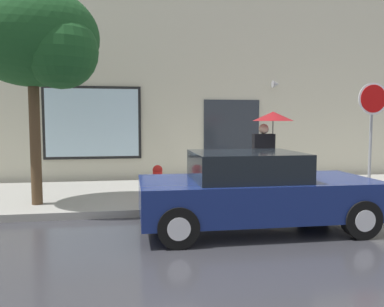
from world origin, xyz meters
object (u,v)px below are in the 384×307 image
Objects in this scene: parked_car at (254,191)px; street_tree at (38,40)px; stop_sign at (372,116)px; pedestrian_with_umbrella at (270,130)px; fire_hydrant at (158,182)px.

street_tree reaches higher than parked_car.
pedestrian_with_umbrella is at bearing 175.36° from stop_sign.
pedestrian_with_umbrella reaches higher than fire_hydrant.
fire_hydrant is (-1.55, 2.34, -0.16)m from parked_car.
street_tree is 1.69× the size of stop_sign.
stop_sign is at bearing -4.64° from pedestrian_with_umbrella.
parked_car is 1.53× the size of stop_sign.
fire_hydrant is at bearing 123.48° from parked_car.
stop_sign is at bearing -3.91° from fire_hydrant.
fire_hydrant is 3.93m from street_tree.
pedestrian_with_umbrella is at bearing 2.48° from street_tree.
parked_car is 2.81m from fire_hydrant.
street_tree reaches higher than pedestrian_with_umbrella.
parked_car is at bearing -56.52° from fire_hydrant.
pedestrian_with_umbrella is (1.09, 2.19, 1.04)m from parked_car.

